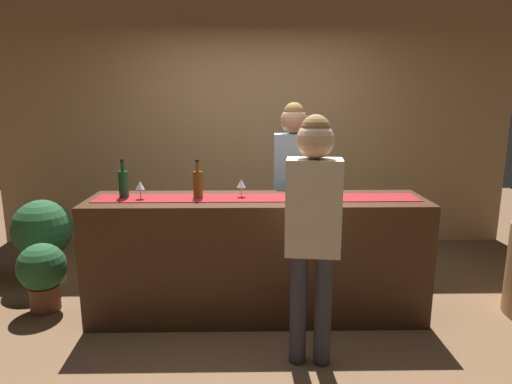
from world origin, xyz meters
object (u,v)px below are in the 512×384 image
wine_bottle_green (124,184)px  wine_glass_near_customer (241,184)px  customer_sipping (313,217)px  wine_glass_far_end (140,186)px  wine_bottle_amber (198,184)px  bartender (293,175)px  wine_glass_mid_counter (328,184)px  potted_plant_tall (43,235)px  potted_plant_small (42,272)px

wine_bottle_green → wine_glass_near_customer: bearing=0.1°
customer_sipping → wine_glass_far_end: bearing=159.0°
wine_bottle_amber → wine_glass_near_customer: bearing=4.4°
customer_sipping → bartender: bearing=97.6°
wine_bottle_green → bartender: bearing=21.9°
wine_glass_near_customer → wine_glass_mid_counter: 0.67m
wine_bottle_green → potted_plant_tall: bearing=146.6°
wine_bottle_green → wine_glass_mid_counter: 1.58m
wine_bottle_amber → wine_glass_near_customer: wine_bottle_amber is taller
bartender → wine_glass_mid_counter: bearing=114.0°
wine_glass_near_customer → potted_plant_small: (-1.63, 0.05, -0.74)m
wine_bottle_green → wine_glass_far_end: 0.15m
wine_glass_near_customer → customer_sipping: size_ratio=0.09×
wine_bottle_amber → potted_plant_tall: (-1.54, 0.66, -0.61)m
wine_glass_far_end → wine_glass_mid_counter: bearing=2.1°
wine_bottle_green → bartender: bartender is taller
wine_glass_far_end → potted_plant_small: 1.14m
wine_glass_far_end → customer_sipping: customer_sipping is taller
wine_bottle_green → customer_sipping: bearing=-27.9°
wine_bottle_amber → wine_glass_far_end: bearing=-175.6°
potted_plant_small → wine_glass_near_customer: bearing=-1.9°
wine_bottle_green → wine_bottle_amber: (0.58, -0.02, 0.00)m
customer_sipping → potted_plant_tall: 2.75m
wine_glass_mid_counter → customer_sipping: customer_sipping is taller
wine_bottle_green → potted_plant_tall: wine_bottle_green is taller
potted_plant_small → bartender: bearing=13.3°
wine_bottle_amber → customer_sipping: (0.79, -0.70, -0.08)m
wine_glass_mid_counter → wine_glass_far_end: (-1.44, -0.05, 0.00)m
potted_plant_tall → wine_glass_far_end: bearing=-32.1°
wine_bottle_amber → wine_glass_far_end: size_ratio=2.10×
wine_glass_near_customer → wine_glass_far_end: same height
wine_bottle_amber → bartender: bartender is taller
wine_glass_near_customer → wine_glass_mid_counter: bearing=-0.5°
wine_glass_far_end → potted_plant_tall: 1.44m
wine_bottle_green → bartender: 1.47m
wine_bottle_amber → wine_glass_near_customer: size_ratio=2.10×
potted_plant_small → wine_bottle_green: bearing=-4.4°
wine_glass_near_customer → customer_sipping: (0.46, -0.72, -0.07)m
wine_bottle_amber → wine_glass_far_end: wine_bottle_amber is taller
potted_plant_small → wine_bottle_amber: bearing=-3.5°
wine_glass_far_end → potted_plant_small: bearing=172.5°
wine_bottle_amber → wine_bottle_green: bearing=177.5°
wine_glass_far_end → bartender: bearing=26.3°
wine_bottle_green → potted_plant_tall: (-0.96, 0.63, -0.61)m
wine_bottle_amber → wine_glass_near_customer: (0.33, 0.03, -0.01)m
potted_plant_small → wine_glass_mid_counter: bearing=-1.5°
wine_glass_mid_counter → customer_sipping: (-0.22, -0.72, -0.07)m
wine_bottle_amber → bartender: (0.79, 0.57, -0.03)m
wine_bottle_green → potted_plant_small: wine_bottle_green is taller
wine_bottle_green → customer_sipping: customer_sipping is taller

